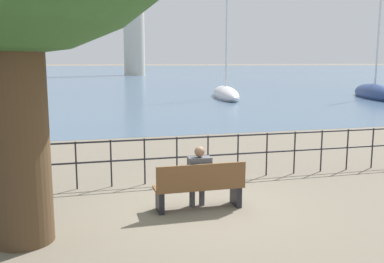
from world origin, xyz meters
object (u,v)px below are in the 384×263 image
park_bench (200,187)px  harbor_lighthouse (134,15)px  seated_person_left (199,174)px  sailboat_0 (374,94)px  sailboat_2 (226,94)px

park_bench → harbor_lighthouse: 82.86m
seated_person_left → park_bench: bearing=-96.6°
park_bench → sailboat_0: (19.66, 20.61, -0.09)m
seated_person_left → sailboat_0: (19.65, 20.53, -0.32)m
sailboat_0 → sailboat_2: 11.35m
sailboat_0 → sailboat_2: (-10.95, 2.98, -0.03)m
sailboat_0 → sailboat_2: sailboat_2 is taller
harbor_lighthouse → park_bench: bearing=-96.3°
park_bench → seated_person_left: (0.01, 0.08, 0.23)m
park_bench → sailboat_2: sailboat_2 is taller
park_bench → seated_person_left: size_ratio=1.41×
sailboat_2 → harbor_lighthouse: bearing=100.5°
park_bench → harbor_lighthouse: bearing=83.7°
seated_person_left → sailboat_0: bearing=46.3°
seated_person_left → sailboat_0: 28.42m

